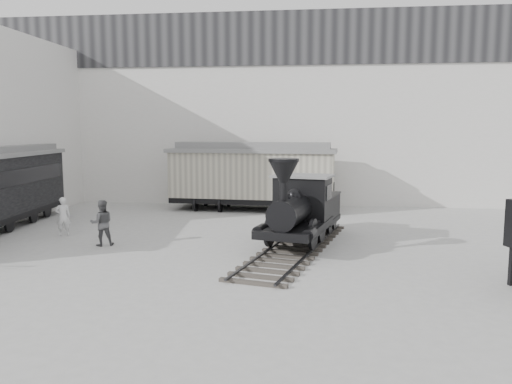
# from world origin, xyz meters

# --- Properties ---
(ground) EXTENTS (90.00, 90.00, 0.00)m
(ground) POSITION_xyz_m (0.00, 0.00, 0.00)
(ground) COLOR #9E9E9B
(north_wall) EXTENTS (34.00, 2.51, 11.00)m
(north_wall) POSITION_xyz_m (0.00, 14.98, 5.55)
(north_wall) COLOR silver
(north_wall) RESTS_ON ground
(locomotive) EXTENTS (4.21, 9.67, 3.34)m
(locomotive) POSITION_xyz_m (2.44, 3.65, 1.23)
(locomotive) COLOR #38332D
(locomotive) RESTS_ON ground
(boxcar) EXTENTS (9.24, 3.45, 3.71)m
(boxcar) POSITION_xyz_m (-0.36, 11.82, 1.95)
(boxcar) COLOR black
(boxcar) RESTS_ON ground
(visitor_a) EXTENTS (0.71, 0.64, 1.62)m
(visitor_a) POSITION_xyz_m (-7.38, 4.30, 0.81)
(visitor_a) COLOR silver
(visitor_a) RESTS_ON ground
(visitor_b) EXTENTS (1.05, 0.97, 1.75)m
(visitor_b) POSITION_xyz_m (-5.03, 2.76, 0.87)
(visitor_b) COLOR #4E4E51
(visitor_b) RESTS_ON ground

